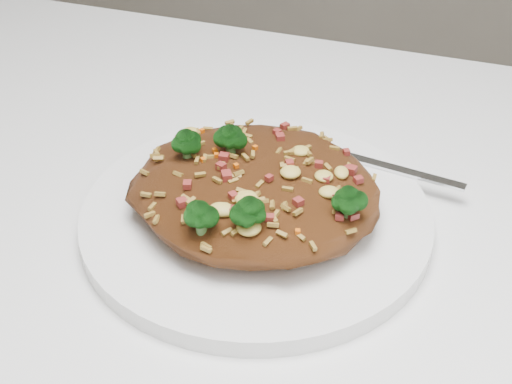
% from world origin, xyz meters
% --- Properties ---
extents(dining_table, '(1.20, 0.80, 0.75)m').
position_xyz_m(dining_table, '(0.00, 0.00, 0.66)').
color(dining_table, white).
rests_on(dining_table, ground).
extents(plate, '(0.25, 0.25, 0.01)m').
position_xyz_m(plate, '(0.02, 0.07, 0.76)').
color(plate, white).
rests_on(plate, dining_table).
extents(fried_rice, '(0.18, 0.16, 0.06)m').
position_xyz_m(fried_rice, '(0.02, 0.07, 0.79)').
color(fried_rice, brown).
rests_on(fried_rice, plate).
extents(fork, '(0.16, 0.04, 0.00)m').
position_xyz_m(fork, '(0.09, 0.16, 0.77)').
color(fork, silver).
rests_on(fork, plate).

